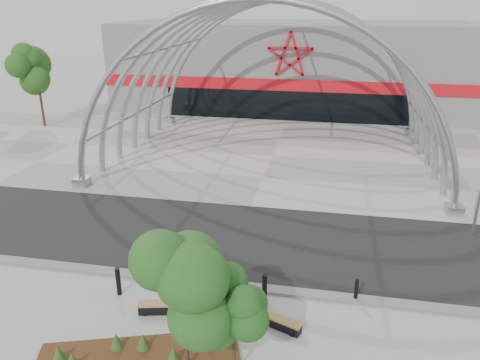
# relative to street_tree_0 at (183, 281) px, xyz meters

# --- Properties ---
(ground) EXTENTS (140.00, 140.00, 0.00)m
(ground) POSITION_rel_street_tree_0_xyz_m (-0.14, 4.52, -2.95)
(ground) COLOR #9D9D97
(ground) RESTS_ON ground
(road) EXTENTS (140.00, 7.00, 0.02)m
(road) POSITION_rel_street_tree_0_xyz_m (-0.14, 8.02, -2.94)
(road) COLOR black
(road) RESTS_ON ground
(forecourt) EXTENTS (60.00, 17.00, 0.04)m
(forecourt) POSITION_rel_street_tree_0_xyz_m (-0.14, 20.02, -2.93)
(forecourt) COLOR gray
(forecourt) RESTS_ON ground
(kerb) EXTENTS (60.00, 0.50, 0.12)m
(kerb) POSITION_rel_street_tree_0_xyz_m (-0.14, 4.27, -2.89)
(kerb) COLOR slate
(kerb) RESTS_ON ground
(arena_building) EXTENTS (34.00, 15.24, 8.00)m
(arena_building) POSITION_rel_street_tree_0_xyz_m (-0.14, 37.97, 1.04)
(arena_building) COLOR slate
(arena_building) RESTS_ON ground
(vault_canopy) EXTENTS (20.80, 15.80, 20.36)m
(vault_canopy) POSITION_rel_street_tree_0_xyz_m (-0.14, 20.02, -2.93)
(vault_canopy) COLOR #9BA0A4
(vault_canopy) RESTS_ON ground
(planting_bed) EXTENTS (6.20, 3.57, 0.63)m
(planting_bed) POSITION_rel_street_tree_0_xyz_m (-1.60, 0.07, -2.80)
(planting_bed) COLOR #3A220D
(planting_bed) RESTS_ON ground
(street_tree_0) EXTENTS (1.80, 1.80, 4.10)m
(street_tree_0) POSITION_rel_street_tree_0_xyz_m (0.00, 0.00, 0.00)
(street_tree_0) COLOR black
(street_tree_0) RESTS_ON ground
(street_tree_1) EXTENTS (1.30, 1.30, 3.08)m
(street_tree_1) POSITION_rel_street_tree_0_xyz_m (1.37, 0.01, -0.74)
(street_tree_1) COLOR black
(street_tree_1) RESTS_ON ground
(bench_0) EXTENTS (1.91, 0.81, 0.39)m
(bench_0) POSITION_rel_street_tree_0_xyz_m (-1.49, 2.35, -2.76)
(bench_0) COLOR black
(bench_0) RESTS_ON ground
(bench_1) EXTENTS (1.76, 1.01, 0.37)m
(bench_1) POSITION_rel_street_tree_0_xyz_m (2.27, 2.34, -2.77)
(bench_1) COLOR black
(bench_1) RESTS_ON ground
(bollard_0) EXTENTS (0.17, 0.17, 1.07)m
(bollard_0) POSITION_rel_street_tree_0_xyz_m (-3.49, 3.03, -2.41)
(bollard_0) COLOR black
(bollard_0) RESTS_ON ground
(bollard_1) EXTENTS (0.17, 0.17, 1.07)m
(bollard_1) POSITION_rel_street_tree_0_xyz_m (-2.09, 3.89, -2.41)
(bollard_1) COLOR black
(bollard_1) RESTS_ON ground
(bollard_2) EXTENTS (0.15, 0.15, 0.93)m
(bollard_2) POSITION_rel_street_tree_0_xyz_m (0.12, 2.74, -2.48)
(bollard_2) COLOR black
(bollard_2) RESTS_ON ground
(bollard_3) EXTENTS (0.18, 0.18, 1.11)m
(bollard_3) POSITION_rel_street_tree_0_xyz_m (1.71, 3.56, -2.39)
(bollard_3) COLOR black
(bollard_3) RESTS_ON ground
(bollard_4) EXTENTS (0.14, 0.14, 0.86)m
(bollard_4) POSITION_rel_street_tree_0_xyz_m (4.85, 4.27, -2.52)
(bollard_4) COLOR black
(bollard_4) RESTS_ON ground
(bg_tree_0) EXTENTS (3.00, 3.00, 6.45)m
(bg_tree_0) POSITION_rel_street_tree_0_xyz_m (-20.14, 24.52, 1.69)
(bg_tree_0) COLOR #311F17
(bg_tree_0) RESTS_ON ground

